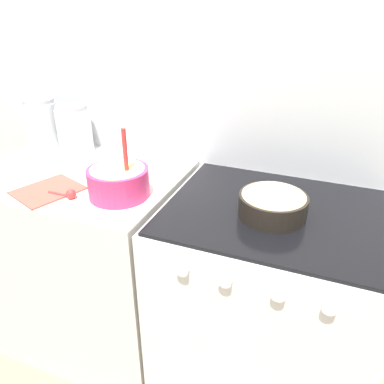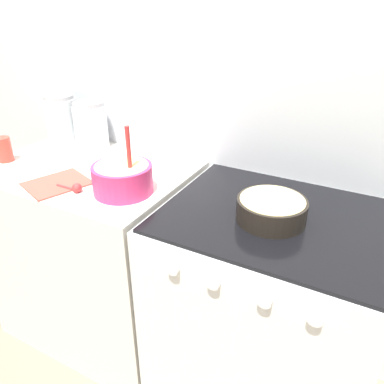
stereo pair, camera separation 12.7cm
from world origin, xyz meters
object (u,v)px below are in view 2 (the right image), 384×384
object	(u,v)px
stove	(264,314)
tin_can	(4,149)
mixing_bowl	(123,177)
storage_jar_left	(62,122)
baking_pan	(271,209)
storage_jar_middle	(91,128)

from	to	relation	value
stove	tin_can	bearing A→B (deg)	-174.83
mixing_bowl	storage_jar_left	bearing A→B (deg)	152.70
baking_pan	tin_can	world-z (taller)	tin_can
stove	baking_pan	distance (m)	0.49
baking_pan	storage_jar_middle	size ratio (longest dim) A/B	1.02
stove	baking_pan	bearing A→B (deg)	-97.25
baking_pan	storage_jar_left	bearing A→B (deg)	167.69
stove	mixing_bowl	xyz separation A→B (m)	(-0.55, -0.10, 0.51)
baking_pan	storage_jar_middle	bearing A→B (deg)	165.41
stove	storage_jar_left	bearing A→B (deg)	169.63
tin_can	stove	bearing A→B (deg)	5.17
storage_jar_middle	tin_can	xyz separation A→B (m)	(-0.22, -0.32, -0.04)
mixing_bowl	storage_jar_middle	bearing A→B (deg)	143.39
storage_jar_middle	storage_jar_left	bearing A→B (deg)	-180.00
stove	storage_jar_middle	xyz separation A→B (m)	(-0.97, 0.21, 0.54)
mixing_bowl	tin_can	size ratio (longest dim) A/B	2.39
tin_can	mixing_bowl	bearing A→B (deg)	0.47
storage_jar_left	storage_jar_middle	size ratio (longest dim) A/B	1.05
tin_can	storage_jar_middle	bearing A→B (deg)	55.49
mixing_bowl	storage_jar_left	xyz separation A→B (m)	(-0.61, 0.31, 0.04)
stove	storage_jar_left	world-z (taller)	storage_jar_left
storage_jar_left	baking_pan	bearing A→B (deg)	-12.31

